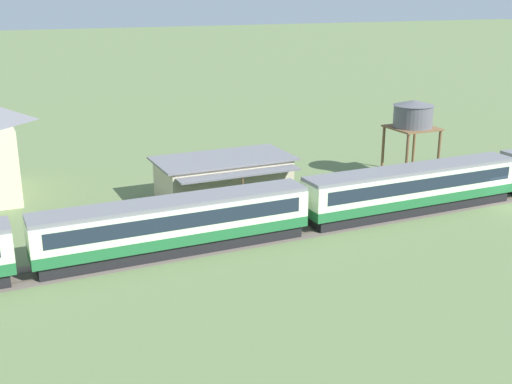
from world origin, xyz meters
TOP-DOWN VIEW (x-y plane):
  - ground_plane at (0.00, 0.00)m, footprint 600.00×600.00m
  - passenger_train at (-29.01, 1.68)m, footprint 103.84×3.01m
  - railway_track at (-19.97, 1.68)m, footprint 161.43×3.60m
  - station_building at (-21.40, 11.91)m, footprint 12.21×7.66m
  - water_tower at (-2.22, 9.98)m, footprint 4.33×4.33m

SIDE VIEW (x-z plane):
  - ground_plane at x=0.00m, z-range 0.00..0.00m
  - railway_track at x=-19.97m, z-range -0.01..0.03m
  - station_building at x=-21.40m, z-range 0.03..3.81m
  - passenger_train at x=-29.01m, z-range 0.22..4.15m
  - water_tower at x=-2.22m, z-range 2.40..10.30m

